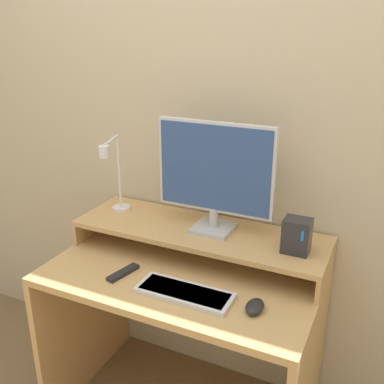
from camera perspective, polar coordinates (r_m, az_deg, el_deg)
wall_back at (r=2.00m, az=3.56°, el=7.47°), size 6.00×0.05×2.50m
desk at (r=1.99m, az=-1.06°, el=-15.58°), size 1.10×0.67×0.76m
monitor_shelf at (r=1.94m, az=0.95°, el=-5.19°), size 1.10×0.35×0.12m
monitor at (r=1.84m, az=2.89°, el=2.34°), size 0.50×0.17×0.47m
desk_lamp at (r=2.03m, az=-9.89°, el=2.16°), size 0.11×0.24×0.36m
router_dock at (r=1.77m, az=13.16°, el=-5.43°), size 0.10×0.09×0.14m
keyboard at (r=1.71m, az=-0.96°, el=-12.66°), size 0.37×0.14×0.02m
mouse at (r=1.64m, az=7.97°, el=-14.21°), size 0.06×0.10×0.03m
remote_control at (r=1.85m, az=-8.74°, el=-10.09°), size 0.07×0.16×0.02m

